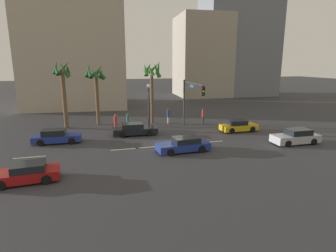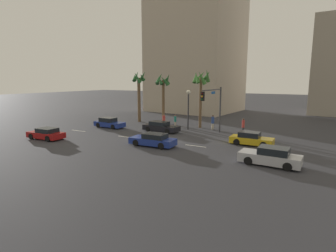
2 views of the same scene
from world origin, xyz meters
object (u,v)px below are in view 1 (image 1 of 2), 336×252
object	(u,v)px
car_0	(296,137)
pedestrian_0	(128,120)
car_5	(56,137)
pedestrian_1	(168,116)
car_1	(184,145)
traffic_signal	(191,96)
palm_tree_1	(152,76)
palm_tree_0	(63,81)
building_0	(239,23)
palm_tree_2	(96,80)
pedestrian_2	(203,115)
car_4	(134,130)
building_2	(73,3)
building_1	(202,57)
car_2	(238,126)
pedestrian_3	(116,121)
streetlamp	(149,97)
car_3	(26,173)

from	to	relation	value
car_0	pedestrian_0	size ratio (longest dim) A/B	2.75
car_5	pedestrian_1	world-z (taller)	pedestrian_1
car_1	traffic_signal	distance (m)	9.02
traffic_signal	palm_tree_1	bearing A→B (deg)	128.54
palm_tree_0	building_0	bearing A→B (deg)	34.76
pedestrian_0	palm_tree_2	size ratio (longest dim) A/B	0.22
palm_tree_2	pedestrian_1	bearing A→B (deg)	-12.36
pedestrian_2	building_0	world-z (taller)	building_0
car_4	car_1	bearing A→B (deg)	-64.62
car_5	building_2	size ratio (longest dim) A/B	0.13
car_5	pedestrian_0	size ratio (longest dim) A/B	2.71
pedestrian_0	building_1	world-z (taller)	building_1
palm_tree_0	palm_tree_2	world-z (taller)	palm_tree_0
car_2	car_4	size ratio (longest dim) A/B	0.87
car_0	palm_tree_0	world-z (taller)	palm_tree_0
pedestrian_2	car_4	bearing A→B (deg)	-159.57
palm_tree_0	car_5	bearing A→B (deg)	-94.55
car_2	pedestrian_3	world-z (taller)	pedestrian_3
streetlamp	building_0	size ratio (longest dim) A/B	0.16
pedestrian_0	building_1	distance (m)	36.47
palm_tree_0	palm_tree_2	distance (m)	3.86
car_2	streetlamp	size ratio (longest dim) A/B	0.80
pedestrian_2	pedestrian_3	xyz separation A→B (m)	(-11.09, 0.05, -0.13)
pedestrian_0	building_0	distance (m)	43.25
car_2	pedestrian_2	world-z (taller)	pedestrian_2
car_5	pedestrian_0	xyz separation A→B (m)	(7.63, 4.99, 0.26)
car_0	car_2	bearing A→B (deg)	115.30
car_0	palm_tree_1	size ratio (longest dim) A/B	0.58
car_0	car_5	distance (m)	23.08
building_1	building_0	bearing A→B (deg)	-4.07
car_5	building_2	bearing A→B (deg)	85.96
building_2	car_5	bearing A→B (deg)	-88.34
car_4	building_0	world-z (taller)	building_0
streetlamp	pedestrian_0	size ratio (longest dim) A/B	3.11
car_0	pedestrian_0	bearing A→B (deg)	141.25
palm_tree_1	building_0	world-z (taller)	building_0
streetlamp	building_0	world-z (taller)	building_0
car_4	building_0	bearing A→B (deg)	46.34
car_3	car_5	size ratio (longest dim) A/B	0.95
palm_tree_1	building_2	world-z (taller)	building_2
pedestrian_1	palm_tree_1	world-z (taller)	palm_tree_1
streetlamp	pedestrian_3	bearing A→B (deg)	174.13
palm_tree_1	building_2	size ratio (longest dim) A/B	0.23
traffic_signal	pedestrian_2	distance (m)	4.79
palm_tree_1	car_5	bearing A→B (deg)	-151.10
pedestrian_2	car_2	bearing A→B (deg)	-67.65
car_3	building_0	xyz separation A→B (m)	(38.49, 41.15, 15.99)
palm_tree_1	building_0	size ratio (longest dim) A/B	0.24
pedestrian_0	pedestrian_3	distance (m)	1.61
building_0	car_3	bearing A→B (deg)	-129.20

